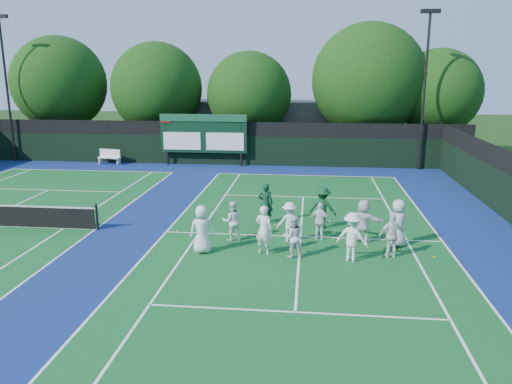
# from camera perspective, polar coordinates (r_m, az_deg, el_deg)

# --- Properties ---
(ground) EXTENTS (120.00, 120.00, 0.00)m
(ground) POSITION_cam_1_polar(r_m,az_deg,el_deg) (19.05, 5.03, -6.10)
(ground) COLOR #16350E
(ground) RESTS_ON ground
(court_apron) EXTENTS (34.00, 32.00, 0.01)m
(court_apron) POSITION_cam_1_polar(r_m,az_deg,el_deg) (20.96, -11.58, -4.46)
(court_apron) COLOR navy
(court_apron) RESTS_ON ground
(near_court) EXTENTS (11.05, 23.85, 0.01)m
(near_court) POSITION_cam_1_polar(r_m,az_deg,el_deg) (19.99, 5.10, -5.10)
(near_court) COLOR #125822
(near_court) RESTS_ON ground
(back_fence) EXTENTS (34.00, 0.08, 3.00)m
(back_fence) POSITION_cam_1_polar(r_m,az_deg,el_deg) (34.87, -4.24, 5.34)
(back_fence) COLOR black
(back_fence) RESTS_ON ground
(scoreboard) EXTENTS (6.00, 0.21, 3.55)m
(scoreboard) POSITION_cam_1_polar(r_m,az_deg,el_deg) (34.56, -6.05, 6.62)
(scoreboard) COLOR black
(scoreboard) RESTS_ON ground
(clubhouse) EXTENTS (18.00, 6.00, 4.00)m
(clubhouse) POSITION_cam_1_polar(r_m,az_deg,el_deg) (42.22, 3.12, 7.71)
(clubhouse) COLOR #5C5C61
(clubhouse) RESTS_ON ground
(light_pole_left) EXTENTS (1.20, 0.30, 10.12)m
(light_pole_left) POSITION_cam_1_polar(r_m,az_deg,el_deg) (39.79, -26.75, 12.13)
(light_pole_left) COLOR black
(light_pole_left) RESTS_ON ground
(light_pole_right) EXTENTS (1.20, 0.30, 10.12)m
(light_pole_right) POSITION_cam_1_polar(r_m,az_deg,el_deg) (34.38, 18.83, 12.81)
(light_pole_right) COLOR black
(light_pole_right) RESTS_ON ground
(bench) EXTENTS (1.71, 0.80, 1.05)m
(bench) POSITION_cam_1_polar(r_m,az_deg,el_deg) (36.60, -16.38, 3.96)
(bench) COLOR silver
(bench) RESTS_ON ground
(tree_a) EXTENTS (7.16, 7.16, 9.03)m
(tree_a) POSITION_cam_1_polar(r_m,az_deg,el_deg) (42.14, -21.29, 11.24)
(tree_a) COLOR #311B0D
(tree_a) RESTS_ON ground
(tree_b) EXTENTS (6.86, 6.86, 8.53)m
(tree_b) POSITION_cam_1_polar(r_m,az_deg,el_deg) (39.25, -11.02, 11.30)
(tree_b) COLOR #311B0D
(tree_b) RESTS_ON ground
(tree_c) EXTENTS (6.28, 6.28, 7.84)m
(tree_c) POSITION_cam_1_polar(r_m,az_deg,el_deg) (37.81, -0.54, 10.87)
(tree_c) COLOR #311B0D
(tree_c) RESTS_ON ground
(tree_d) EXTENTS (8.14, 8.14, 9.80)m
(tree_d) POSITION_cam_1_polar(r_m,az_deg,el_deg) (37.74, 12.94, 12.02)
(tree_d) COLOR #311B0D
(tree_d) RESTS_ON ground
(tree_e) EXTENTS (6.12, 6.12, 7.98)m
(tree_e) POSITION_cam_1_polar(r_m,az_deg,el_deg) (38.63, 20.27, 10.44)
(tree_e) COLOR #311B0D
(tree_e) RESTS_ON ground
(tennis_ball_0) EXTENTS (0.07, 0.07, 0.07)m
(tennis_ball_0) POSITION_cam_1_polar(r_m,az_deg,el_deg) (19.34, 0.73, -5.64)
(tennis_ball_0) COLOR yellow
(tennis_ball_0) RESTS_ON ground
(tennis_ball_1) EXTENTS (0.07, 0.07, 0.07)m
(tennis_ball_1) POSITION_cam_1_polar(r_m,az_deg,el_deg) (22.85, 13.92, -2.97)
(tennis_ball_1) COLOR yellow
(tennis_ball_1) RESTS_ON ground
(tennis_ball_2) EXTENTS (0.07, 0.07, 0.07)m
(tennis_ball_2) POSITION_cam_1_polar(r_m,az_deg,el_deg) (18.85, 19.69, -7.01)
(tennis_ball_2) COLOR yellow
(tennis_ball_2) RESTS_ON ground
(tennis_ball_3) EXTENTS (0.07, 0.07, 0.07)m
(tennis_ball_3) POSITION_cam_1_polar(r_m,az_deg,el_deg) (20.73, -9.00, -4.46)
(tennis_ball_3) COLOR yellow
(tennis_ball_3) RESTS_ON ground
(tennis_ball_4) EXTENTS (0.07, 0.07, 0.07)m
(tennis_ball_4) POSITION_cam_1_polar(r_m,az_deg,el_deg) (21.31, 2.17, -3.79)
(tennis_ball_4) COLOR yellow
(tennis_ball_4) RESTS_ON ground
(tennis_ball_5) EXTENTS (0.07, 0.07, 0.07)m
(tennis_ball_5) POSITION_cam_1_polar(r_m,az_deg,el_deg) (19.22, 16.06, -6.33)
(tennis_ball_5) COLOR yellow
(tennis_ball_5) RESTS_ON ground
(player_front_0) EXTENTS (0.99, 0.78, 1.77)m
(player_front_0) POSITION_cam_1_polar(r_m,az_deg,el_deg) (18.09, -6.20, -4.27)
(player_front_0) COLOR white
(player_front_0) RESTS_ON ground
(player_front_1) EXTENTS (0.77, 0.63, 1.81)m
(player_front_1) POSITION_cam_1_polar(r_m,az_deg,el_deg) (17.87, 0.91, -4.34)
(player_front_1) COLOR white
(player_front_1) RESTS_ON ground
(player_front_2) EXTENTS (0.85, 0.72, 1.52)m
(player_front_2) POSITION_cam_1_polar(r_m,az_deg,el_deg) (17.65, 4.26, -5.10)
(player_front_2) COLOR silver
(player_front_2) RESTS_ON ground
(player_front_3) EXTENTS (1.28, 1.02, 1.74)m
(player_front_3) POSITION_cam_1_polar(r_m,az_deg,el_deg) (17.54, 10.94, -5.08)
(player_front_3) COLOR white
(player_front_3) RESTS_ON ground
(player_front_4) EXTENTS (1.01, 0.58, 1.62)m
(player_front_4) POSITION_cam_1_polar(r_m,az_deg,el_deg) (18.21, 15.28, -4.82)
(player_front_4) COLOR white
(player_front_4) RESTS_ON ground
(player_back_0) EXTENTS (0.90, 0.80, 1.57)m
(player_back_0) POSITION_cam_1_polar(r_m,az_deg,el_deg) (19.34, -2.75, -3.32)
(player_back_0) COLOR white
(player_back_0) RESTS_ON ground
(player_back_1) EXTENTS (1.09, 0.75, 1.56)m
(player_back_1) POSITION_cam_1_polar(r_m,az_deg,el_deg) (19.26, 3.84, -3.42)
(player_back_1) COLOR white
(player_back_1) RESTS_ON ground
(player_back_2) EXTENTS (0.94, 0.67, 1.49)m
(player_back_2) POSITION_cam_1_polar(r_m,az_deg,el_deg) (19.57, 7.35, -3.33)
(player_back_2) COLOR white
(player_back_2) RESTS_ON ground
(player_back_3) EXTENTS (1.64, 1.11, 1.70)m
(player_back_3) POSITION_cam_1_polar(r_m,az_deg,el_deg) (19.53, 12.16, -3.24)
(player_back_3) COLOR silver
(player_back_3) RESTS_ON ground
(player_back_4) EXTENTS (1.03, 0.87, 1.81)m
(player_back_4) POSITION_cam_1_polar(r_m,az_deg,el_deg) (19.36, 15.91, -3.45)
(player_back_4) COLOR silver
(player_back_4) RESTS_ON ground
(coach_left) EXTENTS (0.64, 0.42, 1.76)m
(coach_left) POSITION_cam_1_polar(r_m,az_deg,el_deg) (21.46, 1.11, -1.29)
(coach_left) COLOR #0E3620
(coach_left) RESTS_ON ground
(coach_right) EXTENTS (1.25, 0.89, 1.75)m
(coach_right) POSITION_cam_1_polar(r_m,az_deg,el_deg) (20.95, 7.62, -1.80)
(coach_right) COLOR #103B1C
(coach_right) RESTS_ON ground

